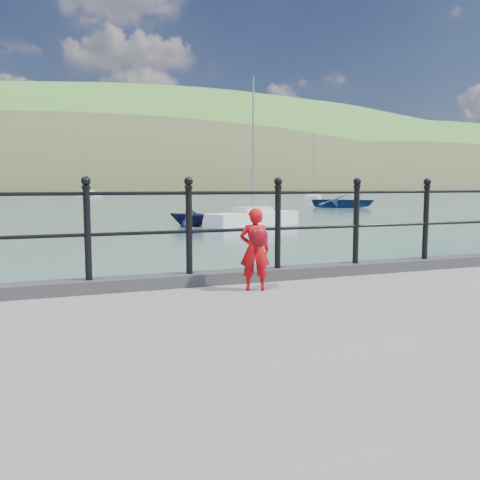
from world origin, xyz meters
name	(u,v)px	position (x,y,z in m)	size (l,w,h in m)	color
ground	(231,354)	(0.00, 0.00, 0.00)	(600.00, 600.00, 0.00)	#2D4251
kerb	(235,276)	(0.00, -0.15, 1.07)	(60.00, 0.30, 0.15)	#28282B
railing	(235,218)	(0.00, -0.15, 1.82)	(18.11, 0.11, 1.20)	black
far_shore	(141,236)	(38.34, 239.41, -22.57)	(830.00, 200.00, 156.00)	#333A21
child	(255,249)	(0.05, -0.71, 1.50)	(0.41, 0.36, 0.98)	red
launch_blue	(343,201)	(24.51, 36.67, 0.62)	(4.24, 5.94, 1.23)	navy
launch_navy	(190,214)	(4.82, 20.21, 0.66)	(2.17, 2.51, 1.32)	black
sailboat_deep	(88,194)	(5.09, 102.17, 0.34)	(5.16, 6.79, 9.84)	silver
sailboat_near	(253,219)	(8.35, 20.02, 0.34)	(6.13, 3.93, 8.25)	silver
sailboat_far	(313,198)	(31.57, 55.77, 0.34)	(5.32, 6.73, 9.69)	silver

